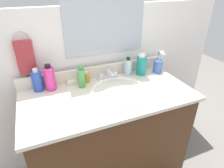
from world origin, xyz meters
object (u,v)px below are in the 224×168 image
(bottle_shampoo_blue, at_px, (37,81))
(bottle_mouthwash_teal, at_px, (141,65))
(bottle_toner_green, at_px, (81,78))
(bottle_gel_clear, at_px, (128,67))
(soap_bar, at_px, (72,82))
(hand_towel, at_px, (26,58))
(bottle_soap_pink, at_px, (50,78))
(faucet, at_px, (109,76))
(bottle_oil_amber, at_px, (86,78))
(cup_blue_plastic, at_px, (158,66))

(bottle_shampoo_blue, height_order, bottle_mouthwash_teal, bottle_mouthwash_teal)
(bottle_toner_green, xyz_separation_m, bottle_gel_clear, (0.38, 0.05, -0.00))
(bottle_toner_green, bearing_deg, soap_bar, 132.62)
(soap_bar, bearing_deg, hand_towel, 167.69)
(bottle_gel_clear, xyz_separation_m, bottle_soap_pink, (-0.58, -0.00, 0.02))
(faucet, height_order, bottle_gel_clear, bottle_gel_clear)
(bottle_shampoo_blue, bearing_deg, bottle_oil_amber, -2.31)
(soap_bar, bearing_deg, bottle_toner_green, -47.38)
(faucet, bearing_deg, bottle_soap_pink, 176.98)
(bottle_toner_green, distance_m, soap_bar, 0.11)
(bottle_toner_green, bearing_deg, hand_towel, 159.24)
(bottle_toner_green, relative_size, soap_bar, 2.48)
(bottle_toner_green, height_order, bottle_soap_pink, bottle_soap_pink)
(faucet, height_order, bottle_soap_pink, bottle_soap_pink)
(faucet, xyz_separation_m, bottle_oil_amber, (-0.16, 0.03, 0.01))
(bottle_oil_amber, distance_m, cup_blue_plastic, 0.58)
(bottle_shampoo_blue, height_order, bottle_toner_green, same)
(bottle_soap_pink, bearing_deg, hand_towel, 146.94)
(bottle_toner_green, bearing_deg, bottle_oil_amber, 46.87)
(bottle_oil_amber, distance_m, bottle_gel_clear, 0.33)
(bottle_gel_clear, distance_m, cup_blue_plastic, 0.25)
(bottle_gel_clear, relative_size, bottle_mouthwash_teal, 0.86)
(hand_towel, height_order, cup_blue_plastic, hand_towel)
(bottle_shampoo_blue, distance_m, bottle_oil_amber, 0.33)
(bottle_mouthwash_teal, xyz_separation_m, cup_blue_plastic, (0.14, -0.01, -0.02))
(bottle_toner_green, distance_m, bottle_gel_clear, 0.38)
(bottle_mouthwash_teal, bearing_deg, bottle_oil_amber, 175.00)
(bottle_shampoo_blue, xyz_separation_m, bottle_soap_pink, (0.08, -0.02, 0.01))
(hand_towel, distance_m, bottle_soap_pink, 0.20)
(bottle_shampoo_blue, relative_size, bottle_soap_pink, 0.87)
(bottle_mouthwash_teal, distance_m, cup_blue_plastic, 0.15)
(bottle_toner_green, height_order, bottle_mouthwash_teal, bottle_mouthwash_teal)
(bottle_soap_pink, bearing_deg, bottle_toner_green, -12.36)
(bottle_soap_pink, relative_size, cup_blue_plastic, 1.00)
(faucet, xyz_separation_m, bottle_shampoo_blue, (-0.49, 0.04, 0.04))
(faucet, distance_m, soap_bar, 0.28)
(hand_towel, bearing_deg, faucet, -10.58)
(bottle_shampoo_blue, bearing_deg, bottle_toner_green, -12.91)
(hand_towel, height_order, bottle_mouthwash_teal, hand_towel)
(bottle_soap_pink, bearing_deg, faucet, -3.02)
(cup_blue_plastic, bearing_deg, bottle_mouthwash_teal, 174.15)
(hand_towel, xyz_separation_m, cup_blue_plastic, (0.94, -0.12, -0.16))
(bottle_shampoo_blue, bearing_deg, bottle_soap_pink, -14.30)
(bottle_gel_clear, bearing_deg, bottle_toner_green, -173.01)
(bottle_toner_green, distance_m, cup_blue_plastic, 0.62)
(bottle_mouthwash_teal, relative_size, soap_bar, 2.61)
(hand_towel, xyz_separation_m, bottle_gel_clear, (0.70, -0.08, -0.16))
(hand_towel, bearing_deg, bottle_mouthwash_teal, -7.73)
(hand_towel, xyz_separation_m, bottle_toner_green, (0.32, -0.12, -0.15))
(bottle_toner_green, distance_m, bottle_oil_amber, 0.08)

